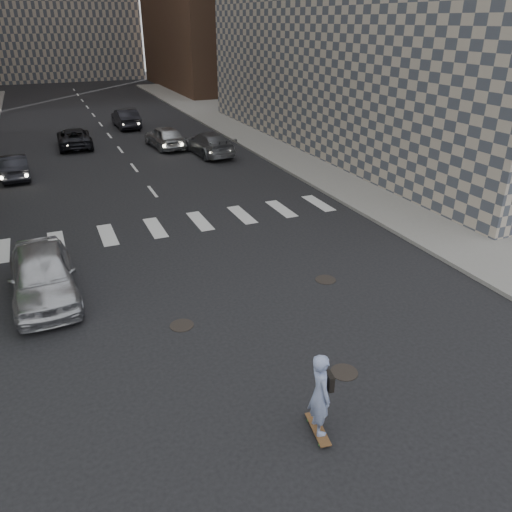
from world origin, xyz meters
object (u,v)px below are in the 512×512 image
(skateboarder, at_px, (321,394))
(traffic_car_a, at_px, (14,166))
(traffic_car_b, at_px, (209,144))
(traffic_car_e, at_px, (126,118))
(traffic_car_d, at_px, (165,137))
(silver_sedan, at_px, (43,275))
(traffic_car_c, at_px, (74,138))

(skateboarder, height_order, traffic_car_a, skateboarder)
(traffic_car_b, bearing_deg, traffic_car_a, -0.51)
(traffic_car_e, bearing_deg, traffic_car_d, 96.48)
(silver_sedan, height_order, traffic_car_e, silver_sedan)
(silver_sedan, xyz_separation_m, traffic_car_c, (2.78, 21.50, -0.16))
(traffic_car_a, bearing_deg, silver_sedan, 91.14)
(skateboarder, height_order, traffic_car_c, skateboarder)
(traffic_car_b, bearing_deg, traffic_car_c, -40.05)
(skateboarder, relative_size, traffic_car_e, 0.44)
(traffic_car_e, bearing_deg, traffic_car_b, 104.95)
(skateboarder, relative_size, traffic_car_b, 0.40)
(traffic_car_e, bearing_deg, traffic_car_c, 49.13)
(skateboarder, xyz_separation_m, silver_sedan, (-5.12, 8.50, -0.25))
(traffic_car_b, bearing_deg, traffic_car_d, -58.29)
(traffic_car_a, bearing_deg, traffic_car_b, -178.79)
(traffic_car_b, xyz_separation_m, traffic_car_c, (-7.94, 5.72, -0.08))
(skateboarder, distance_m, traffic_car_d, 27.52)
(traffic_car_b, distance_m, traffic_car_e, 11.81)
(traffic_car_a, distance_m, traffic_car_c, 7.50)
(traffic_car_a, relative_size, traffic_car_d, 0.90)
(traffic_car_c, distance_m, traffic_car_e, 7.20)
(traffic_car_a, xyz_separation_m, traffic_car_d, (9.49, 3.80, 0.10))
(silver_sedan, relative_size, traffic_car_e, 1.04)
(traffic_car_b, xyz_separation_m, traffic_car_d, (-2.20, 3.03, 0.03))
(silver_sedan, height_order, traffic_car_d, silver_sedan)
(silver_sedan, bearing_deg, traffic_car_a, 91.97)
(silver_sedan, relative_size, traffic_car_b, 0.95)
(skateboarder, relative_size, traffic_car_d, 0.45)
(silver_sedan, xyz_separation_m, traffic_car_a, (-0.97, 15.01, -0.15))
(traffic_car_a, relative_size, traffic_car_b, 0.80)
(traffic_car_c, height_order, traffic_car_e, traffic_car_e)
(traffic_car_d, bearing_deg, silver_sedan, 58.97)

